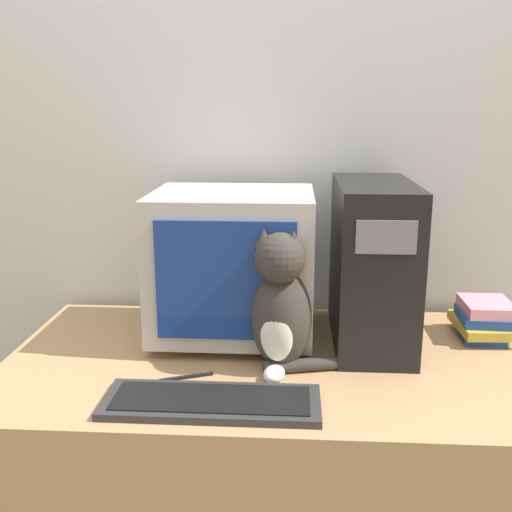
% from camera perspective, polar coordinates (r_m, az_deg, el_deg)
% --- Properties ---
extents(wall_back, '(7.00, 0.05, 2.50)m').
position_cam_1_polar(wall_back, '(1.94, 3.19, 10.00)').
color(wall_back, silver).
rests_on(wall_back, ground_plane).
extents(desk, '(1.49, 0.79, 0.74)m').
position_cam_1_polar(desk, '(1.80, 2.64, -20.51)').
color(desk, tan).
rests_on(desk, ground_plane).
extents(crt_monitor, '(0.44, 0.39, 0.42)m').
position_cam_1_polar(crt_monitor, '(1.69, -2.19, -0.72)').
color(crt_monitor, '#BCB7AD').
rests_on(crt_monitor, desk).
extents(computer_tower, '(0.21, 0.45, 0.45)m').
position_cam_1_polar(computer_tower, '(1.70, 10.99, -0.68)').
color(computer_tower, black).
rests_on(computer_tower, desk).
extents(keyboard, '(0.49, 0.17, 0.02)m').
position_cam_1_polar(keyboard, '(1.38, -4.26, -13.68)').
color(keyboard, '#2D2D2D').
rests_on(keyboard, desk).
extents(cat, '(0.26, 0.22, 0.37)m').
position_cam_1_polar(cat, '(1.50, 2.44, -4.90)').
color(cat, '#38332D').
rests_on(cat, desk).
extents(book_stack, '(0.17, 0.20, 0.11)m').
position_cam_1_polar(book_stack, '(1.85, 20.93, -5.66)').
color(book_stack, '#234793').
rests_on(book_stack, desk).
extents(pen, '(0.13, 0.06, 0.01)m').
position_cam_1_polar(pen, '(1.51, -6.68, -11.37)').
color(pen, black).
rests_on(pen, desk).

